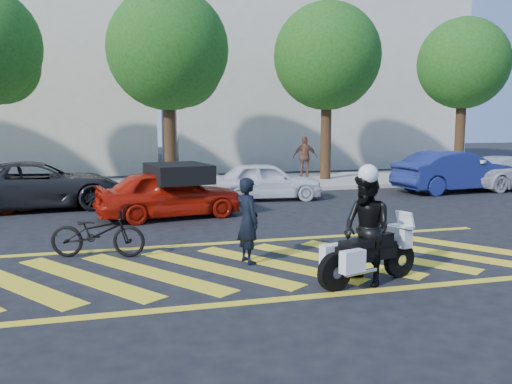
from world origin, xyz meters
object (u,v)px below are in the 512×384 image
object	(u,v)px
police_motorcycle	(367,255)
parked_right	(455,172)
parked_mid_left	(38,185)
red_convertible	(169,194)
parked_mid_right	(266,181)
bicycle	(98,233)
officer_moto	(367,229)
officer_bike	(248,220)
parked_far_right	(510,173)

from	to	relation	value
police_motorcycle	parked_right	xyz separation A→B (m)	(8.27, 9.34, 0.27)
parked_mid_left	red_convertible	bearing A→B (deg)	-131.78
police_motorcycle	parked_mid_right	distance (m)	9.41
police_motorcycle	parked_mid_left	size ratio (longest dim) A/B	0.39
bicycle	parked_right	distance (m)	13.96
parked_right	red_convertible	bearing A→B (deg)	98.21
police_motorcycle	officer_moto	bearing A→B (deg)	130.90
officer_moto	parked_right	world-z (taller)	officer_moto
bicycle	officer_moto	xyz separation A→B (m)	(4.12, -2.94, 0.41)
red_convertible	parked_right	bearing A→B (deg)	-86.09
police_motorcycle	officer_moto	xyz separation A→B (m)	(-0.01, 0.01, 0.41)
officer_bike	parked_right	size ratio (longest dim) A/B	0.35
red_convertible	parked_far_right	bearing A→B (deg)	-88.01
red_convertible	parked_right	world-z (taller)	parked_right
red_convertible	officer_moto	bearing A→B (deg)	-170.58
officer_moto	parked_far_right	size ratio (longest dim) A/B	0.40
parked_mid_right	officer_moto	bearing A→B (deg)	179.08
officer_bike	parked_far_right	bearing A→B (deg)	-68.97
parked_mid_left	parked_far_right	size ratio (longest dim) A/B	1.15
police_motorcycle	parked_right	distance (m)	12.47
officer_moto	parked_mid_left	bearing A→B (deg)	-164.65
bicycle	parked_mid_left	distance (m)	6.63
police_motorcycle	bicycle	bearing A→B (deg)	127.68
parked_mid_left	parked_far_right	world-z (taller)	parked_mid_left
parked_mid_right	parked_right	xyz separation A→B (m)	(7.15, 0.00, 0.13)
parked_far_right	red_convertible	bearing A→B (deg)	96.30
officer_bike	red_convertible	distance (m)	5.11
bicycle	red_convertible	distance (m)	4.26
bicycle	red_convertible	xyz separation A→B (m)	(1.79, 3.86, 0.18)
parked_far_right	parked_mid_left	bearing A→B (deg)	85.30
officer_moto	parked_far_right	world-z (taller)	officer_moto
police_motorcycle	parked_mid_right	world-z (taller)	parked_mid_right
bicycle	parked_mid_right	world-z (taller)	parked_mid_right
police_motorcycle	parked_far_right	distance (m)	14.38
red_convertible	parked_mid_right	world-z (taller)	red_convertible
parked_mid_left	officer_moto	bearing A→B (deg)	-154.04
bicycle	red_convertible	world-z (taller)	red_convertible
police_motorcycle	red_convertible	xyz separation A→B (m)	(-2.35, 6.81, 0.18)
officer_moto	parked_mid_right	distance (m)	9.40
parked_mid_left	parked_mid_right	xyz separation A→B (m)	(7.00, 0.00, -0.08)
parked_mid_right	parked_far_right	world-z (taller)	parked_far_right
bicycle	officer_moto	size ratio (longest dim) A/B	1.01
bicycle	police_motorcycle	bearing A→B (deg)	-109.82
bicycle	police_motorcycle	distance (m)	5.08
police_motorcycle	parked_mid_left	world-z (taller)	parked_mid_left
officer_moto	parked_right	size ratio (longest dim) A/B	0.39
officer_bike	parked_mid_right	size ratio (longest dim) A/B	0.43
officer_bike	officer_moto	distance (m)	2.30
officer_bike	parked_mid_left	xyz separation A→B (m)	(-4.40, 7.57, -0.09)
bicycle	parked_mid_left	bearing A→B (deg)	30.98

